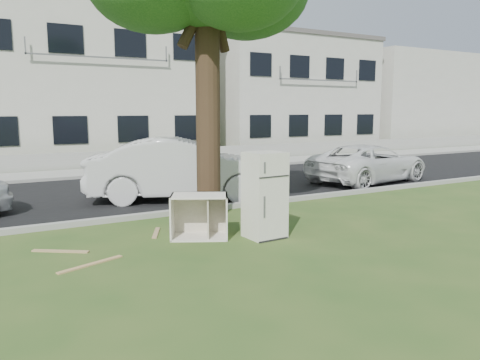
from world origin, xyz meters
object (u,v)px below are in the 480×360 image
fridge (265,195)px  car_center (183,169)px  car_right (369,163)px  cabinet (199,216)px

fridge → car_center: 4.39m
fridge → car_right: bearing=28.4°
fridge → car_right: fridge is taller
cabinet → car_right: 8.78m
cabinet → car_right: (8.00, 3.62, 0.23)m
car_right → fridge: bearing=112.1°
car_center → cabinet: bearing=-176.2°
car_center → car_right: 6.77m
car_center → car_right: car_center is taller
cabinet → car_center: (1.24, 3.79, 0.42)m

